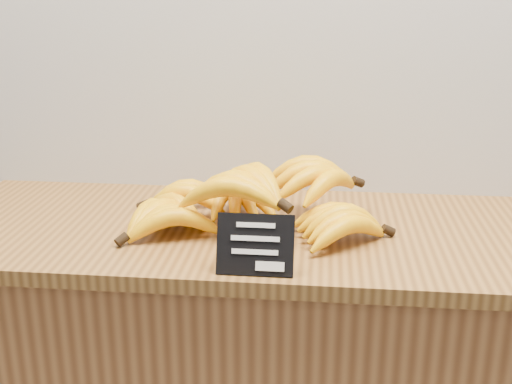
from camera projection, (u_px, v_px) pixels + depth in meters
The scene contains 3 objects.
counter_top at pixel (259, 232), 1.35m from camera, with size 1.37×0.54×0.03m, color olive.
chalkboard_sign at pixel (255, 245), 1.11m from camera, with size 0.14×0.01×0.11m, color black.
banana_pile at pixel (246, 201), 1.32m from camera, with size 0.57×0.36×0.13m.
Camera 1 is at (0.05, 1.50, 1.42)m, focal length 45.00 mm.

